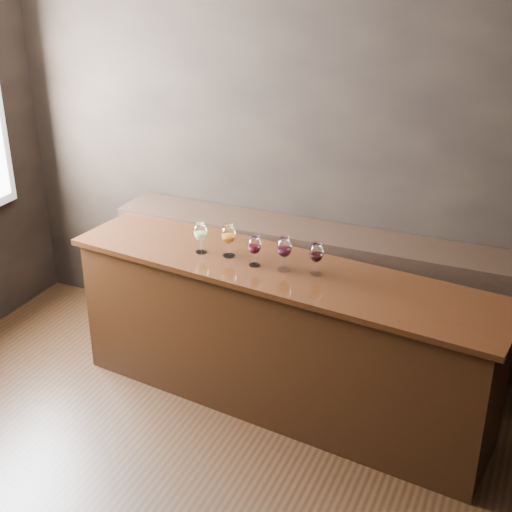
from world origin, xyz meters
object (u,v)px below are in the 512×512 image
at_px(glass_red_c, 316,254).
at_px(bar_counter, 280,340).
at_px(glass_red_b, 284,248).
at_px(glass_amber, 228,235).
at_px(back_bar_shelf, 305,294).
at_px(glass_white, 200,233).
at_px(glass_red_a, 254,246).

bearing_deg(glass_red_c, bar_counter, -177.79).
relative_size(glass_red_b, glass_red_c, 1.07).
height_order(bar_counter, glass_red_c, glass_red_c).
height_order(glass_amber, glass_red_b, same).
bearing_deg(back_bar_shelf, glass_white, -130.27).
height_order(back_bar_shelf, glass_white, glass_white).
relative_size(bar_counter, glass_red_c, 13.66).
bearing_deg(glass_white, back_bar_shelf, 49.73).
height_order(bar_counter, glass_red_a, glass_red_a).
height_order(bar_counter, back_bar_shelf, back_bar_shelf).
height_order(glass_red_a, glass_red_b, glass_red_b).
xyz_separation_m(back_bar_shelf, glass_white, (-0.51, -0.60, 0.63)).
xyz_separation_m(glass_amber, glass_red_a, (0.21, -0.06, -0.01)).
relative_size(bar_counter, glass_red_a, 14.11).
bearing_deg(glass_red_b, glass_white, 177.62).
relative_size(glass_amber, glass_red_b, 1.00).
bearing_deg(glass_red_a, glass_white, 174.30).
bearing_deg(back_bar_shelf, bar_counter, -85.35).
distance_m(bar_counter, glass_red_c, 0.69).
xyz_separation_m(bar_counter, glass_red_a, (-0.16, -0.03, 0.65)).
bearing_deg(back_bar_shelf, glass_red_b, -83.07).
bearing_deg(bar_counter, glass_red_c, 8.78).
relative_size(bar_counter, back_bar_shelf, 0.97).
distance_m(back_bar_shelf, glass_amber, 0.92).
distance_m(bar_counter, glass_red_b, 0.67).
xyz_separation_m(glass_red_a, glass_red_b, (0.19, 0.02, 0.01)).
distance_m(bar_counter, glass_white, 0.86).
bearing_deg(glass_amber, bar_counter, -4.76).
bearing_deg(glass_amber, glass_red_b, -6.50).
distance_m(glass_amber, glass_red_a, 0.22).
bearing_deg(bar_counter, glass_red_a, -163.27).
xyz_separation_m(bar_counter, glass_amber, (-0.37, 0.03, 0.66)).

